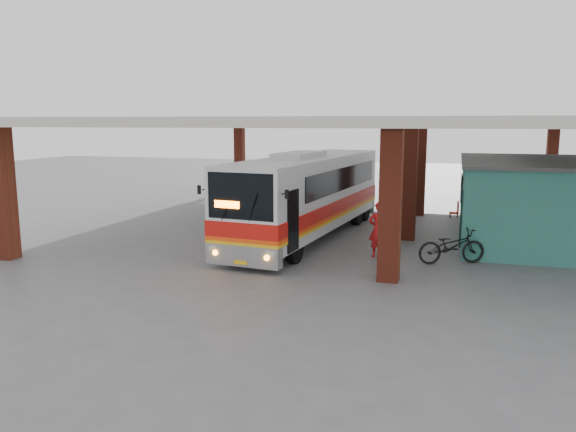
{
  "coord_description": "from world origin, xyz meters",
  "views": [
    {
      "loc": [
        4.75,
        -18.78,
        4.51
      ],
      "look_at": [
        -0.92,
        0.0,
        1.21
      ],
      "focal_mm": 35.0,
      "sensor_mm": 36.0,
      "label": 1
    }
  ],
  "objects_px": {
    "pedestrian": "(379,229)",
    "motorcycle": "(452,246)",
    "coach_bus": "(308,195)",
    "red_chair": "(456,210)"
  },
  "relations": [
    {
      "from": "pedestrian",
      "to": "motorcycle",
      "type": "bearing_deg",
      "value": 155.69
    },
    {
      "from": "pedestrian",
      "to": "coach_bus",
      "type": "bearing_deg",
      "value": -57.62
    },
    {
      "from": "coach_bus",
      "to": "red_chair",
      "type": "relative_size",
      "value": 15.02
    },
    {
      "from": "motorcycle",
      "to": "pedestrian",
      "type": "height_order",
      "value": "pedestrian"
    },
    {
      "from": "coach_bus",
      "to": "red_chair",
      "type": "distance_m",
      "value": 8.64
    },
    {
      "from": "motorcycle",
      "to": "coach_bus",
      "type": "bearing_deg",
      "value": 39.42
    },
    {
      "from": "coach_bus",
      "to": "red_chair",
      "type": "xyz_separation_m",
      "value": [
        5.56,
        6.47,
        -1.33
      ]
    },
    {
      "from": "coach_bus",
      "to": "motorcycle",
      "type": "relative_size",
      "value": 5.39
    },
    {
      "from": "red_chair",
      "to": "motorcycle",
      "type": "bearing_deg",
      "value": -97.3
    },
    {
      "from": "coach_bus",
      "to": "motorcycle",
      "type": "distance_m",
      "value": 6.2
    }
  ]
}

